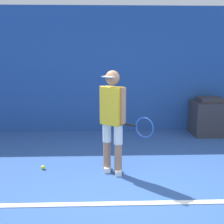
% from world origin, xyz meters
% --- Properties ---
extents(ground_plane, '(24.00, 24.00, 0.00)m').
position_xyz_m(ground_plane, '(0.00, 0.00, 0.00)').
color(ground_plane, '#2D5193').
extents(back_wall, '(24.00, 0.10, 2.93)m').
position_xyz_m(back_wall, '(0.00, 3.57, 1.47)').
color(back_wall, '#234C99').
rests_on(back_wall, ground_plane).
extents(court_baseline, '(21.60, 0.10, 0.01)m').
position_xyz_m(court_baseline, '(0.00, -0.21, 0.01)').
color(court_baseline, white).
rests_on(court_baseline, ground_plane).
extents(tennis_player, '(0.78, 0.65, 1.63)m').
position_xyz_m(tennis_player, '(-0.36, 0.85, 0.90)').
color(tennis_player, '#A37556').
rests_on(tennis_player, ground_plane).
extents(tennis_ball, '(0.07, 0.07, 0.07)m').
position_xyz_m(tennis_ball, '(-1.51, 1.03, 0.03)').
color(tennis_ball, '#D1E533').
rests_on(tennis_ball, ground_plane).
extents(covered_chair, '(0.78, 0.73, 0.87)m').
position_xyz_m(covered_chair, '(1.96, 3.10, 0.41)').
color(covered_chair, '#333338').
rests_on(covered_chair, ground_plane).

